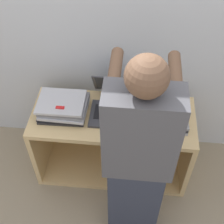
{
  "coord_description": "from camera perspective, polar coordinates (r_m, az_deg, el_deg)",
  "views": [
    {
      "loc": [
        0.14,
        -1.26,
        2.33
      ],
      "look_at": [
        0.0,
        0.17,
        0.76
      ],
      "focal_mm": 50.0,
      "sensor_mm": 36.0,
      "label": 1
    }
  ],
  "objects": [
    {
      "name": "wall_back",
      "position": [
        2.18,
        1.14,
        16.21
      ],
      "size": [
        8.0,
        0.05,
        2.4
      ],
      "color": "silver",
      "rests_on": "ground_plane"
    },
    {
      "name": "person",
      "position": [
        1.87,
        4.7,
        -9.2
      ],
      "size": [
        0.4,
        0.52,
        1.55
      ],
      "color": "#2D3342",
      "rests_on": "ground_plane"
    },
    {
      "name": "laptop_stack_left",
      "position": [
        2.28,
        -8.91,
        0.96
      ],
      "size": [
        0.36,
        0.29,
        0.11
      ],
      "color": "#232326",
      "rests_on": "cart"
    },
    {
      "name": "ground_plane",
      "position": [
        2.65,
        -0.38,
        -14.13
      ],
      "size": [
        12.0,
        12.0,
        0.0
      ],
      "primitive_type": "plane",
      "color": "gray"
    },
    {
      "name": "laptop_open",
      "position": [
        2.27,
        0.34,
        1.4
      ],
      "size": [
        0.33,
        0.39,
        0.25
      ],
      "color": "#333338",
      "rests_on": "cart"
    },
    {
      "name": "cart",
      "position": [
        2.55,
        0.3,
        -4.5
      ],
      "size": [
        1.2,
        0.5,
        0.64
      ],
      "color": "tan",
      "rests_on": "ground_plane"
    },
    {
      "name": "laptop_stack_right",
      "position": [
        2.25,
        9.37,
        -0.92
      ],
      "size": [
        0.35,
        0.28,
        0.06
      ],
      "color": "#B7B7BC",
      "rests_on": "cart"
    },
    {
      "name": "inventory_tag",
      "position": [
        2.19,
        -9.48,
        0.82
      ],
      "size": [
        0.06,
        0.02,
        0.01
      ],
      "color": "red",
      "rests_on": "laptop_stack_left"
    }
  ]
}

